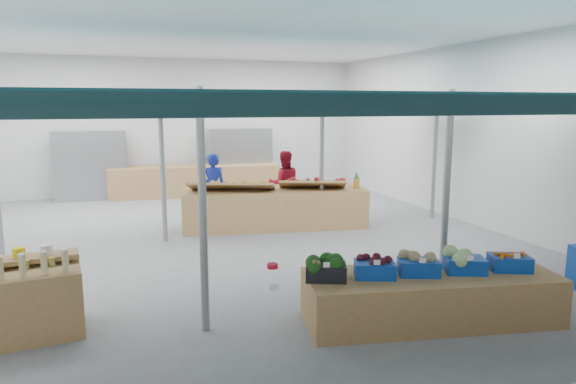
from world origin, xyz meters
The scene contains 21 objects.
floor centered at (0.00, 0.00, 0.00)m, with size 13.00×13.00×0.00m, color slate.
hall centered at (0.00, 1.44, 2.65)m, with size 13.00×13.00×13.00m.
pole_grid centered at (0.75, -1.75, 1.81)m, with size 10.00×4.60×3.00m.
awnings centered at (0.75, -1.75, 2.78)m, with size 9.50×7.08×0.30m.
back_shelving_left centered at (-2.50, 6.00, 1.00)m, with size 2.00×0.50×2.00m, color #B23F33.
back_shelving_right centered at (2.00, 6.00, 1.00)m, with size 2.00×0.50×2.00m, color #B23F33.
veg_counter centered at (1.81, -4.70, 0.32)m, with size 3.24×1.08×0.63m, color olive.
fruit_counter centered at (1.50, 0.80, 0.44)m, with size 4.13×0.98×0.89m, color olive.
far_counter centered at (0.52, 5.70, 0.46)m, with size 5.11×1.02×0.92m, color olive.
vendor_left centered at (0.30, 1.90, 0.83)m, with size 0.60×0.40×1.65m, color #1828A0.
vendor_right centered at (2.10, 1.90, 0.83)m, with size 0.80×0.63×1.65m, color maroon.
crate_broccoli centered at (0.44, -4.43, 0.79)m, with size 0.60×0.51×0.35m.
crate_beets centered at (1.06, -4.55, 0.76)m, with size 0.60×0.51×0.29m.
crate_celeriac centered at (1.63, -4.66, 0.77)m, with size 0.60×0.51×0.31m.
crate_cabbage centered at (2.25, -4.78, 0.79)m, with size 0.60×0.51×0.35m.
crate_carrots centered at (2.87, -4.90, 0.74)m, with size 0.60×0.51×0.29m.
sparrow centered at (0.28, -4.51, 0.88)m, with size 0.12×0.09×0.11m.
pole_ribbon centered at (-0.46, -5.08, 1.08)m, with size 0.12×0.12×0.28m.
apple_heap_yellow centered at (0.51, 0.88, 1.05)m, with size 2.02×1.33×0.27m.
apple_heap_red centered at (2.30, 0.56, 1.05)m, with size 1.65×1.19×0.27m.
pineapple centered at (3.32, 0.37, 1.07)m, with size 0.14×0.14×0.39m.
Camera 1 is at (-2.06, -10.05, 2.79)m, focal length 32.00 mm.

